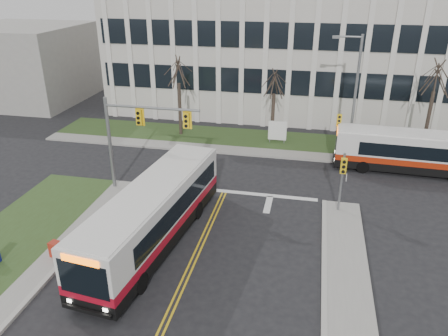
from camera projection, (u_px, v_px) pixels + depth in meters
ground at (191, 267)px, 21.37m from camera, size 120.00×120.00×0.00m
sidewalk_cross at (306, 156)px, 33.97m from camera, size 44.00×1.60×0.14m
building_lawn at (307, 144)px, 36.47m from camera, size 44.00×5.00×0.12m
office_building at (316, 48)px, 44.73m from camera, size 40.00×16.00×12.00m
building_annex at (26, 63)px, 47.79m from camera, size 12.00×12.00×8.00m
mast_arm_signal at (133, 129)px, 27.06m from camera, size 6.11×0.38×6.20m
signal_pole_near at (342, 175)px, 25.15m from camera, size 0.34×0.39×3.80m
signal_pole_far at (338, 128)px, 32.73m from camera, size 0.34×0.39×3.80m
streetlight at (353, 90)px, 32.18m from camera, size 2.15×0.25×9.20m
directory_sign at (277, 131)px, 36.03m from camera, size 1.50×0.12×2.00m
tree_left at (178, 73)px, 36.28m from camera, size 1.80×1.80×7.70m
tree_mid at (274, 84)px, 35.22m from camera, size 1.80×1.80×6.82m
tree_right at (436, 79)px, 32.37m from camera, size 1.80×1.80×8.25m
bus_main at (154, 216)px, 22.67m from camera, size 4.01×12.33×3.23m
bus_cross at (414, 153)px, 30.92m from camera, size 10.92×2.80×2.89m
newspaper_box_red at (56, 250)px, 21.81m from camera, size 0.58×0.54×0.95m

